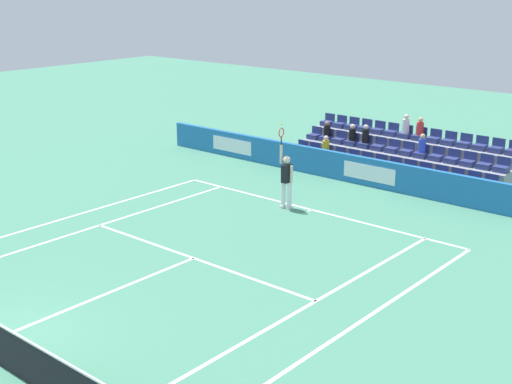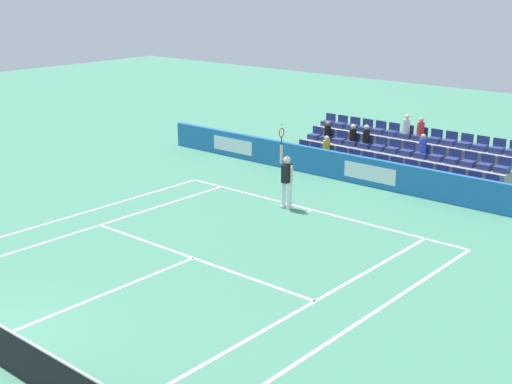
{
  "view_description": "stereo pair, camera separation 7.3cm",
  "coord_description": "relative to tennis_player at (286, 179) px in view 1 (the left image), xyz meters",
  "views": [
    {
      "loc": [
        -12.89,
        6.11,
        7.38
      ],
      "look_at": [
        0.38,
        -9.49,
        1.1
      ],
      "focal_mm": 49.44,
      "sensor_mm": 36.0,
      "label": 1
    },
    {
      "loc": [
        -12.95,
        6.06,
        7.38
      ],
      "look_at": [
        0.38,
        -9.49,
        1.1
      ],
      "focal_mm": 49.44,
      "sensor_mm": 36.0,
      "label": 2
    }
  ],
  "objects": [
    {
      "name": "tennis_player",
      "position": [
        0.0,
        0.0,
        0.0
      ],
      "size": [
        0.53,
        0.38,
        2.85
      ],
      "color": "white",
      "rests_on": "ground"
    },
    {
      "name": "line_service",
      "position": [
        -0.77,
        5.09,
        -0.99
      ],
      "size": [
        8.23,
        0.1,
        0.01
      ],
      "primitive_type": "cube",
      "color": "white",
      "rests_on": "ground"
    },
    {
      "name": "line_doubles_sideline_right",
      "position": [
        -6.26,
        5.54,
        -0.99
      ],
      "size": [
        0.1,
        11.89,
        0.01
      ],
      "primitive_type": "cube",
      "color": "white",
      "rests_on": "ground"
    },
    {
      "name": "line_centre_mark",
      "position": [
        -0.77,
        -0.3,
        -0.99
      ],
      "size": [
        0.1,
        0.2,
        0.01
      ],
      "primitive_type": "cube",
      "color": "white",
      "rests_on": "ground"
    },
    {
      "name": "sponsor_barrier",
      "position": [
        -0.77,
        -4.02,
        -0.47
      ],
      "size": [
        20.29,
        0.22,
        1.05
      ],
      "color": "#1E66AD",
      "rests_on": "ground"
    },
    {
      "name": "line_centre_service",
      "position": [
        -0.77,
        8.29,
        -0.99
      ],
      "size": [
        0.1,
        6.4,
        0.01
      ],
      "primitive_type": "cube",
      "color": "white",
      "rests_on": "ground"
    },
    {
      "name": "line_singles_sideline_left",
      "position": [
        3.34,
        5.54,
        -0.99
      ],
      "size": [
        0.1,
        11.89,
        0.01
      ],
      "primitive_type": "cube",
      "color": "white",
      "rests_on": "ground"
    },
    {
      "name": "line_singles_sideline_right",
      "position": [
        -4.89,
        5.54,
        -0.99
      ],
      "size": [
        0.1,
        11.89,
        0.01
      ],
      "primitive_type": "cube",
      "color": "white",
      "rests_on": "ground"
    },
    {
      "name": "stadium_stand",
      "position": [
        -0.76,
        -6.34,
        -0.45
      ],
      "size": [
        8.68,
        2.85,
        2.2
      ],
      "color": "gray",
      "rests_on": "ground"
    },
    {
      "name": "line_doubles_sideline_left",
      "position": [
        4.71,
        5.54,
        -0.99
      ],
      "size": [
        0.1,
        11.89,
        0.01
      ],
      "primitive_type": "cube",
      "color": "white",
      "rests_on": "ground"
    },
    {
      "name": "line_baseline",
      "position": [
        -0.77,
        -0.4,
        -0.99
      ],
      "size": [
        10.97,
        0.1,
        0.01
      ],
      "primitive_type": "cube",
      "color": "white",
      "rests_on": "ground"
    }
  ]
}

